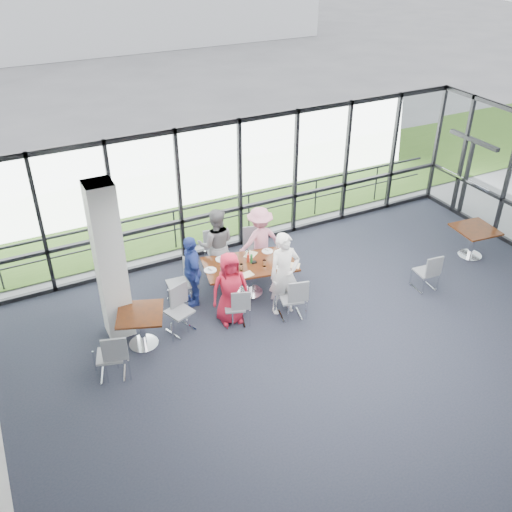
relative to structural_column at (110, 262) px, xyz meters
name	(u,v)px	position (x,y,z in m)	size (l,w,h in m)	color
floor	(359,367)	(3.60, -3.00, -1.61)	(12.00, 10.00, 0.02)	#1F2330
ceiling	(378,211)	(3.60, -3.00, 1.60)	(12.00, 10.00, 0.04)	white
curtain_wall_back	(240,185)	(3.60, 2.00, 0.00)	(12.00, 0.10, 3.20)	white
exit_door	(466,179)	(9.60, 0.75, -0.55)	(0.12, 1.60, 2.10)	black
structural_column	(110,262)	(0.00, 0.00, 0.00)	(0.50, 0.50, 3.20)	silver
apron	(173,173)	(3.60, 7.00, -1.62)	(80.00, 70.00, 0.02)	slate
grass_strip	(196,197)	(3.60, 5.00, -1.59)	(80.00, 5.00, 0.01)	#395B1F
guard_rail	(230,216)	(3.60, 2.60, -1.10)	(0.06, 0.06, 12.00)	#2D2D33
main_table	(250,268)	(2.87, 0.01, -0.97)	(2.09, 1.41, 0.75)	#391E0F
side_table_left	(141,318)	(0.29, -0.61, -0.97)	(1.09, 1.09, 0.75)	#391E0F
side_table_right	(475,233)	(8.28, -1.00, -0.96)	(0.99, 0.99, 0.75)	#391E0F
diner_near_left	(230,288)	(2.10, -0.67, -0.82)	(0.76, 0.50, 1.56)	red
diner_near_right	(284,274)	(3.21, -0.86, -0.70)	(0.65, 0.48, 1.79)	white
diner_far_left	(216,245)	(2.48, 0.88, -0.74)	(0.84, 0.52, 1.72)	slate
diner_far_right	(260,240)	(3.47, 0.71, -0.80)	(1.03, 0.53, 1.60)	pink
diner_end	(192,271)	(1.65, 0.24, -0.81)	(0.93, 0.51, 1.59)	#2B4199
chair_main_nl	(235,307)	(2.13, -0.81, -1.19)	(0.40, 0.40, 0.82)	gray
chair_main_nr	(291,298)	(3.25, -1.11, -1.15)	(0.44, 0.44, 0.90)	gray
chair_main_fl	(219,253)	(2.62, 1.10, -1.12)	(0.47, 0.47, 0.97)	gray
chair_main_fr	(258,249)	(3.52, 0.90, -1.13)	(0.46, 0.46, 0.93)	gray
chair_main_end	(179,284)	(1.39, 0.36, -1.13)	(0.46, 0.46, 0.93)	gray
chair_spare_la	(110,355)	(-0.45, -1.19, -1.13)	(0.46, 0.46, 0.93)	gray
chair_spare_lb	(179,312)	(1.07, -0.54, -1.14)	(0.45, 0.45, 0.92)	gray
chair_spare_r	(426,272)	(6.35, -1.56, -1.17)	(0.42, 0.42, 0.86)	gray
plate_nl	(229,275)	(2.29, -0.20, -0.84)	(0.23, 0.23, 0.01)	white
plate_nr	(283,268)	(3.41, -0.45, -0.84)	(0.27, 0.27, 0.01)	white
plate_fl	(222,259)	(2.40, 0.42, -0.84)	(0.27, 0.27, 0.01)	white
plate_fr	(267,251)	(3.43, 0.28, -0.84)	(0.25, 0.25, 0.01)	white
plate_end	(210,270)	(2.02, 0.14, -0.84)	(0.27, 0.27, 0.01)	white
tumbler_a	(241,267)	(2.60, -0.15, -0.77)	(0.08, 0.08, 0.15)	white
tumbler_b	(264,263)	(3.10, -0.21, -0.78)	(0.07, 0.07, 0.14)	white
tumbler_c	(247,254)	(2.93, 0.26, -0.77)	(0.08, 0.08, 0.15)	white
tumbler_d	(222,270)	(2.21, -0.04, -0.78)	(0.07, 0.07, 0.14)	white
menu_a	(246,275)	(2.62, -0.34, -0.85)	(0.29, 0.20, 0.00)	white
menu_b	(292,265)	(3.64, -0.45, -0.85)	(0.31, 0.22, 0.00)	white
menu_c	(251,255)	(3.05, 0.32, -0.85)	(0.30, 0.21, 0.00)	white
condiment_caddy	(254,262)	(2.96, -0.01, -0.83)	(0.10, 0.07, 0.04)	black
ketchup_bottle	(248,258)	(2.87, 0.09, -0.76)	(0.06, 0.06, 0.18)	#B12A18
green_bottle	(251,259)	(2.91, 0.02, -0.75)	(0.05, 0.05, 0.20)	#19692A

